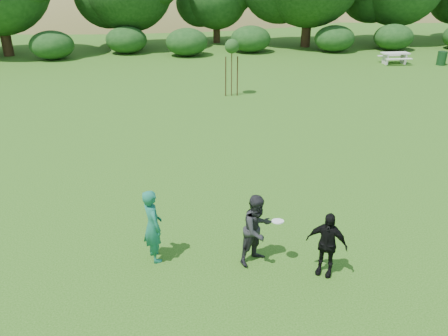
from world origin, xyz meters
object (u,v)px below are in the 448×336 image
Objects in this scene: sapling at (232,48)px; trash_can_near at (442,58)px; picnic_table at (395,56)px; player_grey at (257,229)px; player_black at (327,244)px; player_teal at (153,226)px.

trash_can_near is at bearing 20.68° from sapling.
picnic_table is at bearing 28.00° from sapling.
player_grey reaches higher than trash_can_near.
trash_can_near is at bearing -14.45° from picnic_table.
trash_can_near is 3.05m from picnic_table.
player_grey is 25.55m from trash_can_near.
player_black is at bearing -90.22° from sapling.
player_teal is 0.98× the size of picnic_table.
player_grey is 13.95m from sapling.
player_grey is 0.93× the size of picnic_table.
sapling is at bearing -152.00° from picnic_table.
player_black is 24.17m from picnic_table.
player_teal is 0.62× the size of sapling.
player_teal is 25.42m from picnic_table.
player_teal reaches higher than picnic_table.
player_grey reaches higher than player_black.
player_teal is at bearing -128.63° from picnic_table.
trash_can_near reaches higher than picnic_table.
player_teal is 1.05× the size of player_grey.
trash_can_near is 0.50× the size of picnic_table.
player_grey is 0.59× the size of sapling.
trash_can_near is at bearing 85.61° from player_black.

